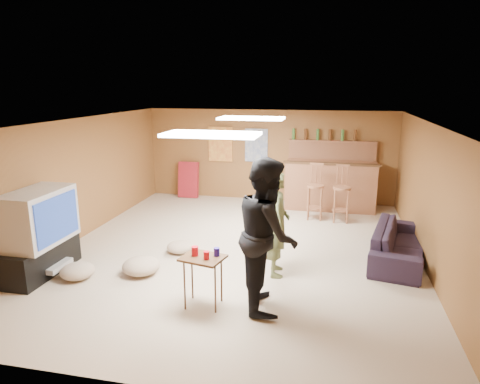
% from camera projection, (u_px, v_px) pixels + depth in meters
% --- Properties ---
extents(ground, '(7.00, 7.00, 0.00)m').
position_uv_depth(ground, '(238.00, 251.00, 7.35)').
color(ground, tan).
rests_on(ground, ground).
extents(ceiling, '(6.00, 7.00, 0.02)m').
position_uv_depth(ceiling, '(237.00, 122.00, 6.81)').
color(ceiling, silver).
rests_on(ceiling, ground).
extents(wall_back, '(6.00, 0.02, 2.20)m').
position_uv_depth(wall_back, '(269.00, 156.00, 10.39)').
color(wall_back, brown).
rests_on(wall_back, ground).
extents(wall_front, '(6.00, 0.02, 2.20)m').
position_uv_depth(wall_front, '(151.00, 281.00, 3.76)').
color(wall_front, brown).
rests_on(wall_front, ground).
extents(wall_left, '(0.02, 7.00, 2.20)m').
position_uv_depth(wall_left, '(75.00, 181.00, 7.69)').
color(wall_left, brown).
rests_on(wall_left, ground).
extents(wall_right, '(0.02, 7.00, 2.20)m').
position_uv_depth(wall_right, '(431.00, 199.00, 6.46)').
color(wall_right, brown).
rests_on(wall_right, ground).
extents(tv_stand, '(0.55, 1.30, 0.50)m').
position_uv_depth(tv_stand, '(39.00, 258.00, 6.42)').
color(tv_stand, black).
rests_on(tv_stand, ground).
extents(dvd_box, '(0.35, 0.50, 0.08)m').
position_uv_depth(dvd_box, '(53.00, 265.00, 6.40)').
color(dvd_box, '#B2B2B7').
rests_on(dvd_box, tv_stand).
extents(tv_body, '(0.60, 1.10, 0.80)m').
position_uv_depth(tv_body, '(39.00, 217.00, 6.25)').
color(tv_body, '#B2B2B7').
rests_on(tv_body, tv_stand).
extents(tv_screen, '(0.02, 0.95, 0.65)m').
position_uv_depth(tv_screen, '(57.00, 218.00, 6.18)').
color(tv_screen, navy).
rests_on(tv_screen, tv_body).
extents(bar_counter, '(2.00, 0.60, 1.10)m').
position_uv_depth(bar_counter, '(330.00, 186.00, 9.70)').
color(bar_counter, brown).
rests_on(bar_counter, ground).
extents(bar_lip, '(2.10, 0.12, 0.05)m').
position_uv_depth(bar_lip, '(331.00, 164.00, 9.33)').
color(bar_lip, '#3C2413').
rests_on(bar_lip, bar_counter).
extents(bar_shelf, '(2.00, 0.18, 0.05)m').
position_uv_depth(bar_shelf, '(332.00, 141.00, 9.89)').
color(bar_shelf, brown).
rests_on(bar_shelf, bar_backing).
extents(bar_backing, '(2.00, 0.14, 0.60)m').
position_uv_depth(bar_backing, '(332.00, 154.00, 9.99)').
color(bar_backing, brown).
rests_on(bar_backing, bar_counter).
extents(poster_left, '(0.60, 0.03, 0.85)m').
position_uv_depth(poster_left, '(220.00, 144.00, 10.54)').
color(poster_left, '#BF3F26').
rests_on(poster_left, wall_back).
extents(poster_right, '(0.55, 0.03, 0.80)m').
position_uv_depth(poster_right, '(256.00, 145.00, 10.36)').
color(poster_right, '#334C99').
rests_on(poster_right, wall_back).
extents(folding_chair_stack, '(0.50, 0.26, 0.91)m').
position_uv_depth(folding_chair_stack, '(189.00, 180.00, 10.77)').
color(folding_chair_stack, maroon).
rests_on(folding_chair_stack, ground).
extents(ceiling_panel_front, '(1.20, 0.60, 0.04)m').
position_uv_depth(ceiling_panel_front, '(212.00, 134.00, 5.39)').
color(ceiling_panel_front, white).
rests_on(ceiling_panel_front, ceiling).
extents(ceiling_panel_back, '(1.20, 0.60, 0.04)m').
position_uv_depth(ceiling_panel_back, '(251.00, 118.00, 7.95)').
color(ceiling_panel_back, white).
rests_on(ceiling_panel_back, ceiling).
extents(person_olive, '(0.48, 0.64, 1.59)m').
position_uv_depth(person_olive, '(277.00, 223.00, 6.29)').
color(person_olive, '#535C35').
rests_on(person_olive, ground).
extents(person_black, '(0.94, 1.09, 1.94)m').
position_uv_depth(person_black, '(267.00, 234.00, 5.33)').
color(person_black, black).
rests_on(person_black, ground).
extents(sofa, '(1.13, 2.04, 0.56)m').
position_uv_depth(sofa, '(399.00, 244.00, 6.91)').
color(sofa, black).
rests_on(sofa, ground).
extents(tray_table, '(0.59, 0.52, 0.67)m').
position_uv_depth(tray_table, '(203.00, 281.00, 5.47)').
color(tray_table, '#3C2413').
rests_on(tray_table, ground).
extents(cup_red_near, '(0.10, 0.10, 0.12)m').
position_uv_depth(cup_red_near, '(195.00, 251.00, 5.42)').
color(cup_red_near, red).
rests_on(cup_red_near, tray_table).
extents(cup_red_far, '(0.08, 0.08, 0.10)m').
position_uv_depth(cup_red_far, '(206.00, 255.00, 5.31)').
color(cup_red_far, red).
rests_on(cup_red_far, tray_table).
extents(cup_blue, '(0.09, 0.09, 0.10)m').
position_uv_depth(cup_blue, '(217.00, 252.00, 5.42)').
color(cup_blue, '#1E148C').
rests_on(cup_blue, tray_table).
extents(bar_stool_left, '(0.38, 0.38, 1.06)m').
position_uv_depth(bar_stool_left, '(315.00, 195.00, 8.98)').
color(bar_stool_left, brown).
rests_on(bar_stool_left, ground).
extents(bar_stool_right, '(0.47, 0.47, 1.25)m').
position_uv_depth(bar_stool_right, '(342.00, 193.00, 8.78)').
color(bar_stool_right, brown).
rests_on(bar_stool_right, ground).
extents(cushion_near_tv, '(0.58, 0.58, 0.25)m').
position_uv_depth(cushion_near_tv, '(141.00, 266.00, 6.44)').
color(cushion_near_tv, tan).
rests_on(cushion_near_tv, ground).
extents(cushion_mid, '(0.54, 0.54, 0.20)m').
position_uv_depth(cushion_mid, '(180.00, 247.00, 7.27)').
color(cushion_mid, tan).
rests_on(cushion_mid, ground).
extents(cushion_far, '(0.52, 0.52, 0.22)m').
position_uv_depth(cushion_far, '(77.00, 271.00, 6.30)').
color(cushion_far, tan).
rests_on(cushion_far, ground).
extents(bottle_row, '(1.48, 0.08, 0.26)m').
position_uv_depth(bottle_row, '(324.00, 135.00, 9.88)').
color(bottle_row, '#3F7233').
rests_on(bottle_row, bar_shelf).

